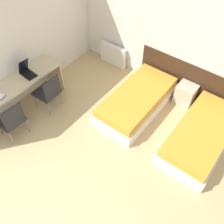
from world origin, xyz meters
TOP-DOWN VIEW (x-y plane):
  - ground_plane at (0.00, 0.00)m, footprint 20.00×20.00m
  - wall_back at (0.00, 4.12)m, footprint 5.38×0.05m
  - wall_left at (-2.21, 2.05)m, footprint 0.05×5.09m
  - headboard_panel at (0.80, 4.08)m, footprint 2.56×0.03m
  - bed_near_window at (0.05, 3.07)m, footprint 0.97×1.97m
  - bed_near_door at (1.55, 3.07)m, footprint 0.97×1.97m
  - nightstand at (0.80, 3.87)m, footprint 0.40×0.36m
  - radiator at (-1.31, 4.00)m, footprint 0.74×0.12m
  - desk at (-1.90, 1.46)m, footprint 0.59×2.14m
  - chair_near_laptop at (-1.43, 1.94)m, footprint 0.48×0.48m
  - chair_near_notebook at (-1.43, 0.99)m, footprint 0.47×0.47m
  - laptop at (-1.90, 1.87)m, footprint 0.37×0.24m

SIDE VIEW (x-z plane):
  - ground_plane at x=0.00m, z-range 0.00..0.00m
  - bed_near_window at x=0.05m, z-range -0.01..0.42m
  - bed_near_door at x=1.55m, z-range -0.01..0.42m
  - nightstand at x=0.80m, z-range 0.00..0.47m
  - radiator at x=-1.31m, z-range 0.00..0.54m
  - headboard_panel at x=0.80m, z-range 0.00..0.86m
  - chair_near_laptop at x=-1.43m, z-range 0.04..0.91m
  - chair_near_notebook at x=-1.43m, z-range 0.04..0.91m
  - desk at x=-1.90m, z-range 0.22..0.98m
  - laptop at x=-1.90m, z-range 0.66..1.00m
  - wall_back at x=0.00m, z-range 0.00..2.70m
  - wall_left at x=-2.21m, z-range 0.00..2.70m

